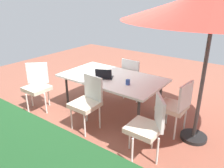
# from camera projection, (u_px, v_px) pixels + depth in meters

# --- Properties ---
(ground_plane) EXTENTS (10.00, 10.00, 0.02)m
(ground_plane) POSITION_uv_depth(u_px,v_px,m) (112.00, 112.00, 4.69)
(ground_plane) COLOR #935442
(dining_table) EXTENTS (2.04, 1.16, 0.78)m
(dining_table) POSITION_uv_depth(u_px,v_px,m) (112.00, 79.00, 4.41)
(dining_table) COLOR white
(dining_table) RESTS_ON ground_plane
(patio_umbrella) EXTENTS (2.58, 2.58, 2.37)m
(patio_umbrella) POSITION_uv_depth(u_px,v_px,m) (215.00, 5.00, 2.99)
(patio_umbrella) COLOR #4C4C4C
(patio_umbrella) RESTS_ON ground_plane
(chair_west) EXTENTS (0.48, 0.47, 0.98)m
(chair_west) POSITION_uv_depth(u_px,v_px,m) (176.00, 105.00, 3.76)
(chair_west) COLOR beige
(chair_west) RESTS_ON ground_plane
(chair_north) EXTENTS (0.47, 0.48, 0.98)m
(chair_north) POSITION_uv_depth(u_px,v_px,m) (87.00, 100.00, 3.91)
(chair_north) COLOR beige
(chair_north) RESTS_ON ground_plane
(chair_northeast) EXTENTS (0.59, 0.59, 0.98)m
(chair_northeast) POSITION_uv_depth(u_px,v_px,m) (37.00, 85.00, 4.61)
(chair_northeast) COLOR beige
(chair_northeast) RESTS_ON ground_plane
(chair_northwest) EXTENTS (0.58, 0.58, 0.98)m
(chair_northwest) POSITION_uv_depth(u_px,v_px,m) (148.00, 125.00, 3.18)
(chair_northwest) COLOR beige
(chair_northwest) RESTS_ON ground_plane
(chair_south) EXTENTS (0.46, 0.46, 0.98)m
(chair_south) POSITION_uv_depth(u_px,v_px,m) (133.00, 77.00, 5.04)
(chair_south) COLOR beige
(chair_south) RESTS_ON ground_plane
(laptop) EXTENTS (0.40, 0.36, 0.21)m
(laptop) POSITION_uv_depth(u_px,v_px,m) (104.00, 76.00, 4.29)
(laptop) COLOR #2D2D33
(laptop) RESTS_ON dining_table
(cup) EXTENTS (0.08, 0.08, 0.10)m
(cup) POSITION_uv_depth(u_px,v_px,m) (128.00, 82.00, 3.99)
(cup) COLOR #334C99
(cup) RESTS_ON dining_table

